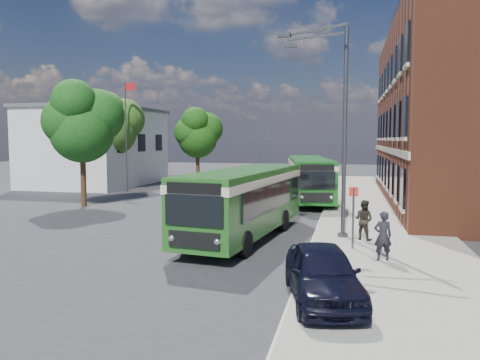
% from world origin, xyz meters
% --- Properties ---
extents(ground, '(120.00, 120.00, 0.00)m').
position_xyz_m(ground, '(0.00, 0.00, 0.00)').
color(ground, '#2C2B2E').
rests_on(ground, ground).
extents(pavement, '(6.00, 48.00, 0.15)m').
position_xyz_m(pavement, '(7.00, 8.00, 0.07)').
color(pavement, gray).
rests_on(pavement, ground).
extents(kerb_line, '(0.12, 48.00, 0.01)m').
position_xyz_m(kerb_line, '(3.95, 8.00, 0.01)').
color(kerb_line, beige).
rests_on(kerb_line, ground).
extents(white_building, '(9.40, 13.40, 7.30)m').
position_xyz_m(white_building, '(-18.00, 18.00, 3.66)').
color(white_building, white).
rests_on(white_building, ground).
extents(flagpole, '(0.95, 0.10, 9.00)m').
position_xyz_m(flagpole, '(-12.45, 13.00, 4.94)').
color(flagpole, '#393C3E').
rests_on(flagpole, ground).
extents(street_lamp, '(2.96, 2.38, 9.00)m').
position_xyz_m(street_lamp, '(4.84, -2.00, 4.79)').
color(street_lamp, '#393C3E').
rests_on(street_lamp, ground).
extents(bus_stop_sign, '(0.35, 0.08, 2.52)m').
position_xyz_m(bus_stop_sign, '(5.60, -4.20, 1.51)').
color(bus_stop_sign, '#393C3E').
rests_on(bus_stop_sign, ground).
extents(bus_front, '(3.82, 10.33, 3.02)m').
position_xyz_m(bus_front, '(1.00, -2.66, 1.83)').
color(bus_front, '#21591C').
rests_on(bus_front, ground).
extents(bus_rear, '(4.35, 11.72, 3.02)m').
position_xyz_m(bus_rear, '(2.68, 10.67, 1.83)').
color(bus_rear, '#135717').
rests_on(bus_rear, ground).
extents(parked_car, '(2.64, 4.54, 1.45)m').
position_xyz_m(parked_car, '(4.80, -10.32, 0.88)').
color(parked_car, black).
rests_on(parked_car, pavement).
extents(pedestrian_a, '(0.71, 0.55, 1.72)m').
position_xyz_m(pedestrian_a, '(6.60, -5.77, 1.01)').
color(pedestrian_a, black).
rests_on(pedestrian_a, pavement).
extents(pedestrian_b, '(1.02, 0.94, 1.68)m').
position_xyz_m(pedestrian_b, '(6.05, -2.43, 0.99)').
color(pedestrian_b, black).
rests_on(pedestrian_b, pavement).
extents(tree_left, '(4.78, 4.54, 8.06)m').
position_xyz_m(tree_left, '(-11.28, 4.58, 5.47)').
color(tree_left, '#342313').
rests_on(tree_left, ground).
extents(tree_mid, '(4.93, 4.69, 8.32)m').
position_xyz_m(tree_mid, '(-14.34, 14.16, 5.65)').
color(tree_mid, '#342313').
rests_on(tree_mid, ground).
extents(tree_right, '(4.34, 4.13, 7.33)m').
position_xyz_m(tree_right, '(-8.58, 19.91, 4.97)').
color(tree_right, '#342313').
rests_on(tree_right, ground).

